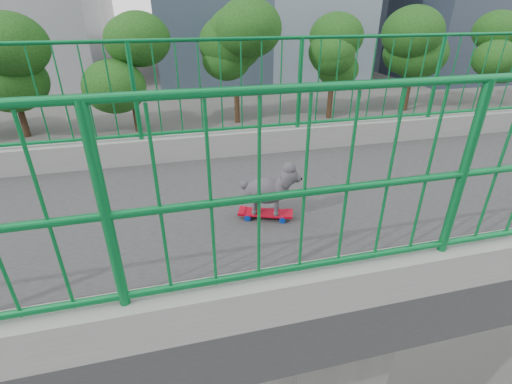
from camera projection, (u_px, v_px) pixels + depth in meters
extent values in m
cube|color=black|center=(211.00, 201.00, 18.15)|extent=(18.00, 90.00, 0.02)
cube|color=#2D2D2F|center=(339.00, 215.00, 3.85)|extent=(3.00, 24.00, 0.50)
cube|color=gray|center=(297.00, 138.00, 4.88)|extent=(0.20, 24.00, 0.30)
cylinder|color=#0C7335|center=(302.00, 37.00, 4.30)|extent=(0.04, 24.00, 0.04)
cylinder|color=#0C7335|center=(300.00, 85.00, 4.56)|extent=(0.04, 24.00, 0.04)
cylinder|color=#0C7335|center=(300.00, 85.00, 4.56)|extent=(0.06, 0.06, 1.10)
cube|color=gray|center=(436.00, 267.00, 2.46)|extent=(0.20, 24.00, 0.30)
cylinder|color=#0C7335|center=(490.00, 78.00, 1.89)|extent=(0.04, 24.00, 0.04)
cylinder|color=#0C7335|center=(463.00, 174.00, 2.14)|extent=(0.04, 24.00, 0.04)
cylinder|color=#0C7335|center=(463.00, 174.00, 2.14)|extent=(0.06, 0.06, 1.10)
cylinder|color=black|center=(22.00, 117.00, 26.45)|extent=(0.44, 0.44, 2.97)
ellipsoid|color=#123D10|center=(7.00, 66.00, 24.83)|extent=(4.80, 4.80, 4.08)
cylinder|color=black|center=(136.00, 114.00, 27.70)|extent=(0.44, 0.44, 2.73)
ellipsoid|color=#123D10|center=(129.00, 71.00, 26.26)|extent=(4.20, 4.20, 3.57)
cylinder|color=black|center=(237.00, 105.00, 29.74)|extent=(0.44, 0.44, 2.87)
ellipsoid|color=#123D10|center=(236.00, 62.00, 28.18)|extent=(4.60, 4.60, 3.91)
cylinder|color=black|center=(330.00, 103.00, 30.99)|extent=(0.44, 0.44, 2.66)
ellipsoid|color=#123D10|center=(333.00, 66.00, 29.59)|extent=(4.00, 4.00, 3.40)
cylinder|color=black|center=(407.00, 94.00, 33.23)|extent=(0.44, 0.44, 3.01)
ellipsoid|color=#123D10|center=(415.00, 52.00, 31.56)|extent=(5.00, 5.00, 4.25)
cylinder|color=black|center=(483.00, 92.00, 34.66)|extent=(0.44, 0.44, 2.77)
ellipsoid|color=#123D10|center=(493.00, 56.00, 33.17)|extent=(4.40, 4.40, 3.74)
cube|color=red|center=(266.00, 213.00, 3.29)|extent=(0.31, 0.51, 0.02)
cube|color=#99999E|center=(248.00, 213.00, 3.32)|extent=(0.09, 0.06, 0.02)
cylinder|color=#072DA4|center=(249.00, 211.00, 3.38)|extent=(0.05, 0.06, 0.06)
sphere|color=yellow|center=(249.00, 211.00, 3.38)|extent=(0.02, 0.02, 0.02)
cylinder|color=#072DA4|center=(248.00, 218.00, 3.27)|extent=(0.05, 0.06, 0.06)
sphere|color=yellow|center=(248.00, 218.00, 3.27)|extent=(0.02, 0.02, 0.02)
cube|color=#99999E|center=(283.00, 215.00, 3.29)|extent=(0.09, 0.06, 0.02)
cylinder|color=#072DA4|center=(283.00, 213.00, 3.35)|extent=(0.05, 0.06, 0.06)
sphere|color=yellow|center=(283.00, 213.00, 3.35)|extent=(0.02, 0.02, 0.02)
cylinder|color=#072DA4|center=(282.00, 220.00, 3.23)|extent=(0.05, 0.06, 0.06)
sphere|color=yellow|center=(282.00, 220.00, 3.23)|extent=(0.02, 0.02, 0.02)
ellipsoid|color=#333036|center=(266.00, 191.00, 3.19)|extent=(0.33, 0.40, 0.24)
sphere|color=#333036|center=(289.00, 176.00, 3.10)|extent=(0.16, 0.16, 0.16)
sphere|color=black|center=(301.00, 179.00, 3.10)|extent=(0.03, 0.03, 0.03)
sphere|color=#333036|center=(244.00, 185.00, 3.19)|extent=(0.08, 0.08, 0.08)
cylinder|color=#333036|center=(277.00, 203.00, 3.29)|extent=(0.03, 0.03, 0.15)
cylinder|color=#333036|center=(276.00, 208.00, 3.20)|extent=(0.03, 0.03, 0.15)
cylinder|color=#333036|center=(255.00, 202.00, 3.31)|extent=(0.03, 0.03, 0.15)
cylinder|color=#333036|center=(254.00, 207.00, 3.22)|extent=(0.03, 0.03, 0.15)
imported|color=black|center=(453.00, 165.00, 20.19)|extent=(2.66, 5.77, 1.60)
imported|color=black|center=(439.00, 128.00, 26.62)|extent=(1.72, 4.27, 1.46)
imported|color=black|center=(483.00, 194.00, 17.23)|extent=(2.51, 5.45, 1.51)
imported|color=#A0A0A5|center=(387.00, 174.00, 19.34)|extent=(2.01, 4.94, 1.43)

